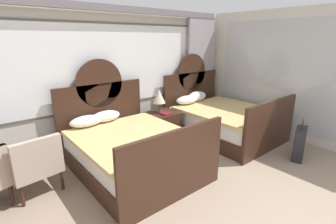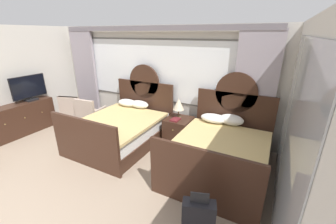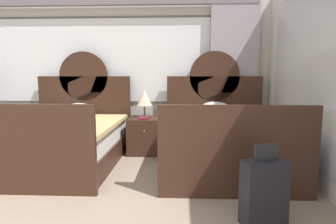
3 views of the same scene
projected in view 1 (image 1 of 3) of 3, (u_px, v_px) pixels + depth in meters
wall_back_window at (108, 75)px, 4.75m from camera, size 6.23×0.22×2.70m
wall_right_mirror at (301, 77)px, 5.02m from camera, size 0.08×4.58×2.70m
bed_near_window at (130, 149)px, 4.04m from camera, size 1.70×2.18×1.75m
bed_near_mirror at (222, 119)px, 5.49m from camera, size 1.70×2.18×1.75m
nightstand_between_beds at (162, 126)px, 5.27m from camera, size 0.60×0.62×0.61m
table_lamp_on_nightstand at (159, 97)px, 5.10m from camera, size 0.27×0.27×0.48m
book_on_nightstand at (165, 113)px, 5.07m from camera, size 0.18×0.26×0.03m
armchair_by_window_left at (35, 164)px, 3.39m from camera, size 0.69×0.69×0.86m
suitcase_on_floor at (299, 143)px, 4.41m from camera, size 0.45×0.30×0.73m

